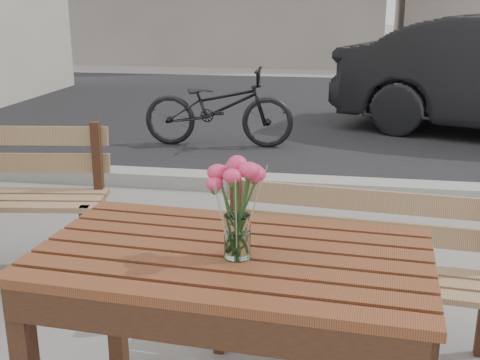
# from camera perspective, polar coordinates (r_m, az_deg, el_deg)

# --- Properties ---
(street) EXTENTS (30.00, 8.12, 0.12)m
(street) POSITION_cam_1_polar(r_m,az_deg,el_deg) (7.17, 8.64, 4.04)
(street) COLOR black
(street) RESTS_ON ground
(main_table) EXTENTS (1.34, 0.84, 0.79)m
(main_table) POSITION_cam_1_polar(r_m,az_deg,el_deg) (2.03, -0.76, -10.08)
(main_table) COLOR #5A2A17
(main_table) RESTS_ON ground
(main_bench) EXTENTS (1.31, 0.50, 0.79)m
(main_bench) POSITION_cam_1_polar(r_m,az_deg,el_deg) (2.81, 10.90, -6.65)
(main_bench) COLOR brown
(main_bench) RESTS_ON ground
(main_vase) EXTENTS (0.18, 0.18, 0.33)m
(main_vase) POSITION_cam_1_polar(r_m,az_deg,el_deg) (1.86, -0.26, -1.46)
(main_vase) COLOR white
(main_vase) RESTS_ON main_table
(bicycle) EXTENTS (1.69, 0.65, 0.88)m
(bicycle) POSITION_cam_1_polar(r_m,az_deg,el_deg) (6.72, -2.07, 6.92)
(bicycle) COLOR black
(bicycle) RESTS_ON ground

